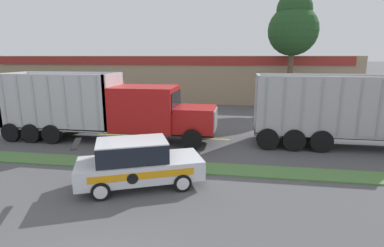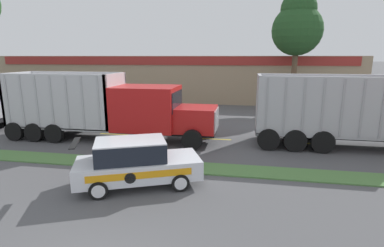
{
  "view_description": "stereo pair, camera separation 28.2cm",
  "coord_description": "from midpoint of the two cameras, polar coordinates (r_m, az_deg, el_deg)",
  "views": [
    {
      "loc": [
        2.81,
        -4.43,
        4.52
      ],
      "look_at": [
        0.77,
        8.44,
        1.6
      ],
      "focal_mm": 28.0,
      "sensor_mm": 36.0,
      "label": 1
    },
    {
      "loc": [
        3.09,
        -4.38,
        4.52
      ],
      "look_at": [
        0.77,
        8.44,
        1.6
      ],
      "focal_mm": 28.0,
      "sensor_mm": 36.0,
      "label": 2
    }
  ],
  "objects": [
    {
      "name": "centre_line_5",
      "position": [
        16.87,
        2.67,
        -2.91
      ],
      "size": [
        2.4,
        0.14,
        0.01
      ],
      "primitive_type": "cube",
      "color": "yellow",
      "rests_on": "ground_plane"
    },
    {
      "name": "grass_verge",
      "position": [
        12.71,
        -5.05,
        -8.1
      ],
      "size": [
        120.0,
        1.27,
        0.06
      ],
      "primitive_type": "cube",
      "color": "#517F42",
      "rests_on": "ground_plane"
    },
    {
      "name": "centre_line_3",
      "position": [
        20.96,
        -28.14,
        -1.32
      ],
      "size": [
        2.4,
        0.14,
        0.01
      ],
      "primitive_type": "cube",
      "color": "yellow",
      "rests_on": "ground_plane"
    },
    {
      "name": "dump_truck_mid",
      "position": [
        16.69,
        -13.09,
        2.3
      ],
      "size": [
        11.58,
        2.86,
        3.65
      ],
      "color": "black",
      "rests_on": "ground_plane"
    },
    {
      "name": "centre_line_4",
      "position": [
        18.24,
        -14.45,
        -2.1
      ],
      "size": [
        2.4,
        0.14,
        0.01
      ],
      "primitive_type": "cube",
      "color": "yellow",
      "rests_on": "ground_plane"
    },
    {
      "name": "store_building_backdrop",
      "position": [
        35.33,
        -3.57,
        9.0
      ],
      "size": [
        36.74,
        12.1,
        4.57
      ],
      "color": "#9E896B",
      "rests_on": "ground_plane"
    },
    {
      "name": "rally_car",
      "position": [
        10.83,
        -11.05,
        -7.39
      ],
      "size": [
        4.66,
        3.31,
        1.72
      ],
      "color": "silver",
      "rests_on": "ground_plane"
    },
    {
      "name": "centre_line_6",
      "position": [
        17.16,
        20.93,
        -3.47
      ],
      "size": [
        2.4,
        0.14,
        0.01
      ],
      "primitive_type": "cube",
      "color": "yellow",
      "rests_on": "ground_plane"
    },
    {
      "name": "tree_behind_left",
      "position": [
        27.35,
        18.44,
        17.23
      ],
      "size": [
        4.12,
        4.12,
        9.72
      ],
      "color": "brown",
      "rests_on": "ground_plane"
    }
  ]
}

